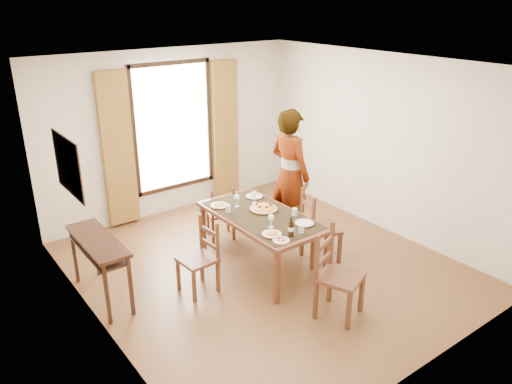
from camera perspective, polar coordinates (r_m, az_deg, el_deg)
ground at (r=6.89m, az=0.99°, el=-8.51°), size 5.00×5.00×0.00m
room_shell at (r=6.35m, az=0.34°, el=4.06°), size 4.60×5.10×2.74m
console_table at (r=6.20m, az=-17.62°, el=-6.08°), size 0.38×1.20×0.80m
dining_table at (r=6.62m, az=0.63°, el=-3.11°), size 0.93×1.80×0.76m
chair_west at (r=6.22m, az=-6.46°, el=-7.63°), size 0.44×0.44×0.93m
chair_north at (r=7.50m, az=-4.04°, el=-2.56°), size 0.47×0.47×0.84m
chair_south at (r=5.79m, az=9.24°, el=-9.57°), size 0.60×0.60×1.05m
chair_east at (r=6.86m, az=7.17°, el=-4.25°), size 0.59×0.59×1.04m
man at (r=7.39m, az=3.89°, el=2.02°), size 0.79×0.59×1.97m
plate_sw at (r=6.04m, az=1.81°, el=-4.70°), size 0.27×0.27×0.05m
plate_se at (r=6.35m, az=5.55°, el=-3.44°), size 0.27×0.27×0.05m
plate_nw at (r=6.86m, az=-4.18°, el=-1.41°), size 0.27×0.27×0.05m
plate_ne at (r=7.14m, az=-0.21°, el=-0.38°), size 0.27×0.27×0.05m
pasta_platter at (r=6.71m, az=0.88°, el=-1.66°), size 0.40×0.40×0.10m
caprese_plate at (r=5.91m, az=2.88°, el=-5.44°), size 0.20×0.20×0.04m
wine_glass_a at (r=6.20m, az=1.74°, el=-3.31°), size 0.08×0.08×0.18m
wine_glass_b at (r=6.90m, az=-0.19°, el=-0.60°), size 0.08×0.08×0.18m
wine_glass_c at (r=6.80m, az=-2.20°, el=-0.97°), size 0.08×0.08×0.18m
tumbler_a at (r=6.56m, az=4.44°, el=-2.30°), size 0.07×0.07×0.10m
tumbler_b at (r=6.65m, az=-3.22°, el=-1.92°), size 0.07×0.07×0.10m
tumbler_c at (r=6.11m, az=5.20°, el=-4.22°), size 0.07×0.07×0.10m
wine_bottle at (r=5.98m, az=4.04°, el=-4.00°), size 0.07×0.07×0.25m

